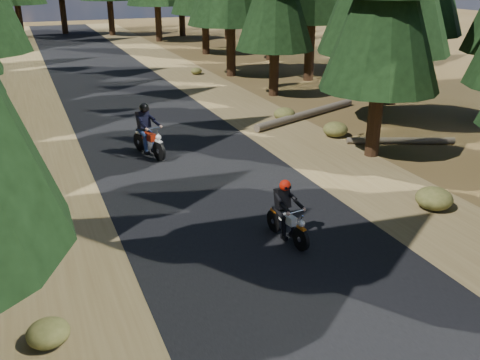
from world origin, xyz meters
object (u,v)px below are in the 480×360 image
object	(u,v)px
rider_lead	(287,222)
rider_follow	(149,139)
log_far	(401,141)
log_near	(307,114)

from	to	relation	value
rider_lead	rider_follow	bearing A→B (deg)	-85.78
log_far	rider_follow	world-z (taller)	rider_follow
log_near	rider_lead	bearing A→B (deg)	-143.92
log_far	rider_lead	distance (m)	8.77
log_near	rider_lead	xyz separation A→B (m)	(-5.81, -9.53, 0.33)
log_near	log_far	distance (m)	4.70
log_far	rider_lead	xyz separation A→B (m)	(-7.17, -5.04, 0.37)
log_far	rider_follow	xyz separation A→B (m)	(-8.72, 2.15, 0.48)
rider_follow	log_near	bearing A→B (deg)	-179.15
log_near	log_far	size ratio (longest dim) A/B	1.60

